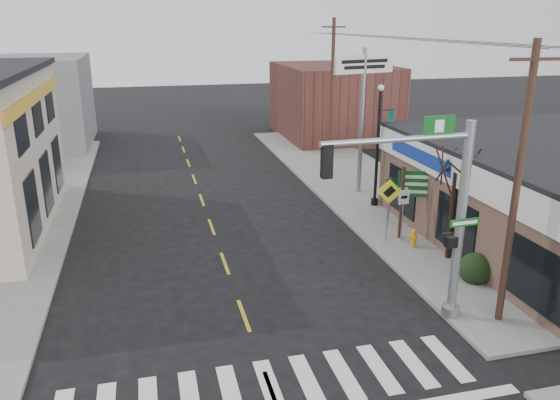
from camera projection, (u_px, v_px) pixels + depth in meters
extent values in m
plane|color=black|center=(273.00, 396.00, 13.46)|extent=(140.00, 140.00, 0.00)
cube|color=slate|center=(387.00, 203.00, 27.49)|extent=(6.00, 38.00, 0.13)
cube|color=gold|center=(225.00, 263.00, 20.83)|extent=(0.12, 56.00, 0.01)
cube|color=silver|center=(269.00, 386.00, 13.82)|extent=(11.00, 2.20, 0.01)
cube|color=#522B25|center=(333.00, 101.00, 43.00)|extent=(8.00, 10.00, 5.60)
cube|color=slate|center=(23.00, 103.00, 39.42)|extent=(9.00, 10.00, 6.40)
cylinder|color=gray|center=(460.00, 223.00, 15.99)|extent=(0.28, 0.28, 6.07)
cylinder|color=gray|center=(396.00, 139.00, 14.66)|extent=(4.45, 0.16, 0.16)
cube|color=black|center=(324.00, 160.00, 14.34)|extent=(0.28, 0.22, 0.91)
cube|color=#0F4F17|center=(465.00, 222.00, 15.76)|extent=(0.96, 0.04, 0.22)
cube|color=#0F4F17|center=(438.00, 126.00, 14.84)|extent=(0.96, 0.05, 0.56)
cube|color=black|center=(452.00, 242.00, 16.06)|extent=(0.32, 0.26, 0.32)
cube|color=#41281E|center=(402.00, 203.00, 22.51)|extent=(0.11, 0.11, 3.08)
cube|color=#41281E|center=(433.00, 200.00, 22.84)|extent=(0.11, 0.11, 3.08)
cube|color=#024B12|center=(419.00, 184.00, 22.38)|extent=(1.76, 0.05, 1.10)
cylinder|color=orange|center=(413.00, 239.00, 21.99)|extent=(0.21, 0.21, 0.60)
sphere|color=orange|center=(414.00, 232.00, 21.89)|extent=(0.24, 0.24, 0.24)
cylinder|color=gray|center=(388.00, 213.00, 22.28)|extent=(0.06, 0.06, 2.43)
cube|color=yellow|center=(389.00, 192.00, 21.96)|extent=(1.03, 0.03, 1.03)
cylinder|color=black|center=(377.00, 149.00, 26.19)|extent=(0.15, 0.15, 5.67)
sphere|color=silver|center=(381.00, 88.00, 25.28)|extent=(0.31, 0.31, 0.31)
cube|color=#104F4E|center=(390.00, 126.00, 25.98)|extent=(0.02, 0.60, 1.53)
cylinder|color=gray|center=(362.00, 122.00, 28.12)|extent=(0.22, 0.22, 7.44)
cube|color=silver|center=(364.00, 64.00, 27.21)|extent=(3.50, 0.18, 0.93)
cylinder|color=black|center=(452.00, 216.00, 20.52)|extent=(0.21, 0.21, 3.38)
ellipsoid|color=#183D1A|center=(475.00, 269.00, 19.06)|extent=(1.15, 1.15, 0.87)
ellipsoid|color=#1B3112|center=(448.00, 216.00, 24.19)|extent=(1.21, 1.21, 0.91)
cylinder|color=#4B3926|center=(516.00, 190.00, 15.42)|extent=(0.22, 0.22, 8.26)
cube|color=#4B3926|center=(535.00, 59.00, 14.30)|extent=(1.44, 0.09, 0.09)
cylinder|color=#3B261A|center=(332.00, 89.00, 35.64)|extent=(0.23, 0.23, 8.91)
cube|color=#3B261A|center=(334.00, 27.00, 34.43)|extent=(1.55, 0.10, 0.10)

